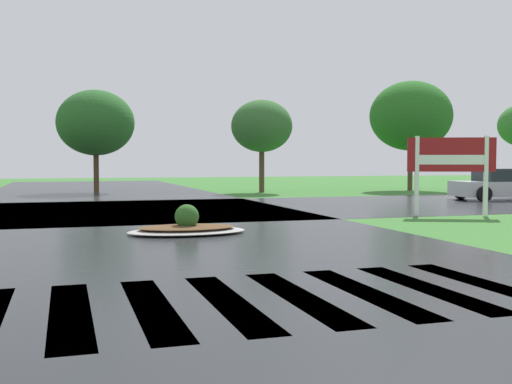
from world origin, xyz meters
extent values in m
cube|color=#232628|center=(0.00, 10.00, 0.00)|extent=(11.53, 80.00, 0.01)
cube|color=#232628|center=(0.00, 18.23, 0.00)|extent=(90.00, 10.38, 0.01)
cube|color=white|center=(-1.80, 3.98, 0.00)|extent=(0.45, 3.17, 0.01)
cube|color=white|center=(-0.90, 3.98, 0.00)|extent=(0.45, 3.17, 0.01)
cube|color=white|center=(0.00, 3.98, 0.00)|extent=(0.45, 3.17, 0.01)
cube|color=white|center=(0.90, 3.98, 0.00)|extent=(0.45, 3.17, 0.01)
cube|color=white|center=(1.80, 3.98, 0.00)|extent=(0.45, 3.17, 0.01)
cube|color=white|center=(2.70, 3.98, 0.00)|extent=(0.45, 3.17, 0.01)
cube|color=white|center=(3.60, 3.98, 0.00)|extent=(0.45, 3.17, 0.01)
cube|color=white|center=(10.32, 12.60, 1.22)|extent=(0.16, 0.16, 2.44)
cube|color=white|center=(8.44, 13.40, 1.22)|extent=(0.16, 0.16, 2.44)
cube|color=maroon|center=(9.38, 13.00, 1.87)|extent=(2.44, 1.10, 1.03)
cube|color=white|center=(9.38, 13.00, 1.72)|extent=(1.87, 0.86, 0.29)
ellipsoid|color=#9E9B93|center=(0.84, 10.90, 0.06)|extent=(2.73, 1.64, 0.12)
ellipsoid|color=brown|center=(0.84, 10.90, 0.15)|extent=(2.24, 1.34, 0.10)
sphere|color=#2D6023|center=(0.84, 10.90, 0.40)|extent=(0.56, 0.56, 0.56)
cube|color=#B7B7BF|center=(16.25, 19.09, 0.49)|extent=(4.39, 2.42, 0.64)
cube|color=#1E232B|center=(16.10, 19.11, 1.08)|extent=(1.98, 1.87, 0.54)
cylinder|color=black|center=(14.97, 20.25, 0.32)|extent=(0.66, 0.31, 0.64)
cylinder|color=black|center=(14.71, 18.33, 0.32)|extent=(0.66, 0.31, 0.64)
cylinder|color=#4C3823|center=(-0.22, 30.77, 1.14)|extent=(0.28, 0.28, 2.29)
ellipsoid|color=#275D25|center=(-0.22, 30.77, 3.72)|extent=(4.09, 4.09, 3.47)
cylinder|color=#4C3823|center=(8.23, 28.21, 1.20)|extent=(0.28, 0.28, 2.41)
ellipsoid|color=#32652D|center=(8.23, 28.21, 3.55)|extent=(3.26, 3.26, 2.77)
cylinder|color=#4C3823|center=(17.08, 27.92, 1.31)|extent=(0.28, 0.28, 2.63)
ellipsoid|color=#25661F|center=(17.08, 27.92, 4.26)|extent=(4.65, 4.65, 3.96)
camera|label=1|loc=(-1.84, -3.02, 1.67)|focal=43.11mm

